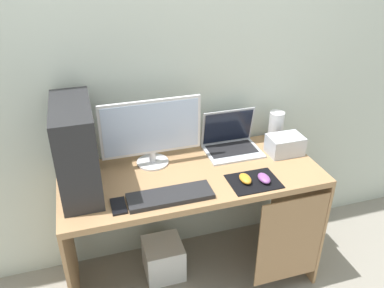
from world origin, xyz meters
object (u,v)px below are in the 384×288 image
object	(u,v)px
laptop	(231,142)
subwoofer	(163,258)
pc_tower	(76,148)
mouse_left	(245,179)
projector	(285,145)
monitor	(151,132)
mouse_right	(264,178)
cell_phone	(119,206)
speaker	(276,127)
keyboard	(170,196)

from	to	relation	value
laptop	subwoofer	size ratio (longest dim) A/B	1.38
pc_tower	subwoofer	world-z (taller)	pc_tower
laptop	mouse_left	xyz separation A→B (m)	(-0.06, -0.34, -0.03)
projector	subwoofer	xyz separation A→B (m)	(-0.75, 0.01, -0.69)
pc_tower	monitor	size ratio (longest dim) A/B	0.83
mouse_left	subwoofer	size ratio (longest dim) A/B	0.41
projector	mouse_left	xyz separation A→B (m)	(-0.34, -0.21, -0.03)
mouse_right	cell_phone	bearing A→B (deg)	179.32
laptop	cell_phone	size ratio (longest dim) A/B	2.48
pc_tower	speaker	xyz separation A→B (m)	(1.18, 0.17, -0.13)
mouse_right	subwoofer	distance (m)	0.87
pc_tower	keyboard	distance (m)	0.51
keyboard	mouse_right	distance (m)	0.50
mouse_left	mouse_right	distance (m)	0.10
pc_tower	speaker	world-z (taller)	pc_tower
speaker	cell_phone	distance (m)	1.10
laptop	projector	world-z (taller)	laptop
speaker	pc_tower	bearing A→B (deg)	-171.55
projector	keyboard	world-z (taller)	projector
pc_tower	keyboard	size ratio (longest dim) A/B	1.09
monitor	laptop	size ratio (longest dim) A/B	1.71
laptop	keyboard	world-z (taller)	laptop
subwoofer	mouse_left	bearing A→B (deg)	-29.21
keyboard	speaker	bearing A→B (deg)	27.07
laptop	speaker	size ratio (longest dim) A/B	1.68
mouse_left	cell_phone	xyz separation A→B (m)	(-0.66, -0.02, -0.02)
laptop	mouse_right	world-z (taller)	laptop
speaker	mouse_left	world-z (taller)	speaker
speaker	mouse_left	distance (m)	0.53
speaker	subwoofer	bearing A→B (deg)	-169.23
cell_phone	keyboard	bearing A→B (deg)	-0.90
pc_tower	mouse_left	world-z (taller)	pc_tower
pc_tower	projector	world-z (taller)	pc_tower
monitor	mouse_right	xyz separation A→B (m)	(0.52, -0.35, -0.18)
mouse_left	subwoofer	bearing A→B (deg)	150.79
speaker	mouse_right	xyz separation A→B (m)	(-0.27, -0.40, -0.07)
mouse_right	cell_phone	world-z (taller)	mouse_right
pc_tower	projector	bearing A→B (deg)	0.73
cell_phone	mouse_left	bearing A→B (deg)	1.39
keyboard	cell_phone	world-z (taller)	keyboard
keyboard	subwoofer	size ratio (longest dim) A/B	1.80
monitor	mouse_right	world-z (taller)	monitor
speaker	projector	bearing A→B (deg)	-97.13
laptop	speaker	xyz separation A→B (m)	(0.31, 0.03, 0.05)
laptop	projector	size ratio (longest dim) A/B	1.61
keyboard	mouse_left	world-z (taller)	mouse_left
cell_phone	monitor	bearing A→B (deg)	54.73
laptop	mouse_right	xyz separation A→B (m)	(0.04, -0.37, -0.03)
monitor	subwoofer	distance (m)	0.85
monitor	mouse_left	xyz separation A→B (m)	(0.42, -0.32, -0.18)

